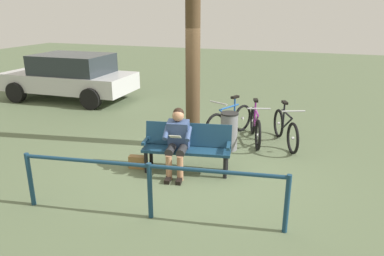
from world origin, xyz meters
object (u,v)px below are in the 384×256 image
bench (187,144)px  bicycle_purple (285,129)px  bicycle_orange (255,126)px  bicycle_green (229,121)px  parked_car (70,76)px  person_reading (178,139)px  handbag (137,162)px  tree_trunk (193,59)px  litter_bin (229,131)px

bench → bicycle_purple: bicycle_purple is taller
bicycle_orange → bicycle_green: same height
parked_car → bicycle_purple: bearing=163.1°
person_reading → bicycle_purple: bearing=-138.7°
handbag → bicycle_green: size_ratio=0.19×
handbag → tree_trunk: size_ratio=0.08×
tree_trunk → bicycle_purple: bearing=-156.9°
litter_bin → parked_car: bearing=-24.0°
bicycle_purple → parked_car: size_ratio=0.37×
handbag → bicycle_purple: bicycle_purple is taller
bicycle_orange → bicycle_green: bearing=-120.1°
bench → bicycle_orange: 2.13m
tree_trunk → bicycle_purple: size_ratio=2.41×
person_reading → bicycle_purple: size_ratio=0.76×
parked_car → bicycle_green: bearing=161.1°
bench → person_reading: person_reading is taller
tree_trunk → person_reading: bearing=97.5°
litter_bin → bicycle_orange: bearing=-123.1°
litter_bin → bicycle_purple: bicycle_purple is taller
tree_trunk → bicycle_orange: (-1.21, -0.77, -1.53)m
bicycle_green → parked_car: bearing=-82.7°
bicycle_purple → bicycle_orange: 0.65m
tree_trunk → litter_bin: bearing=-172.6°
bench → person_reading: size_ratio=1.38×
litter_bin → bicycle_orange: (-0.44, -0.67, -0.05)m
litter_bin → person_reading: bearing=67.3°
person_reading → tree_trunk: (0.18, -1.33, 1.23)m
bench → handbag: bench is taller
bench → bicycle_purple: (-1.57, -1.94, -0.15)m
handbag → parked_car: size_ratio=0.07×
person_reading → tree_trunk: bearing=-92.7°
bicycle_orange → parked_car: size_ratio=0.38×
bicycle_orange → bicycle_green: 0.66m
person_reading → handbag: person_reading is taller
bicycle_orange → bicycle_green: size_ratio=1.05×
person_reading → bicycle_purple: 2.73m
bicycle_purple → tree_trunk: bearing=-89.8°
bench → bicycle_purple: size_ratio=1.06×
person_reading → bench: bearing=-131.9°
tree_trunk → litter_bin: (-0.77, -0.10, -1.48)m
litter_bin → bicycle_purple: size_ratio=0.52×
handbag → bicycle_green: bicycle_green is taller
bicycle_purple → bicycle_orange: size_ratio=0.96×
litter_bin → bicycle_orange: bicycle_orange is taller
bench → parked_car: (5.46, -3.90, 0.27)m
bicycle_purple → bicycle_green: (1.29, -0.14, 0.00)m
litter_bin → bicycle_purple: 1.30m
handbag → tree_trunk: bearing=-114.2°
litter_bin → parked_car: (5.94, -2.65, 0.37)m
bench → parked_car: parked_car is taller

